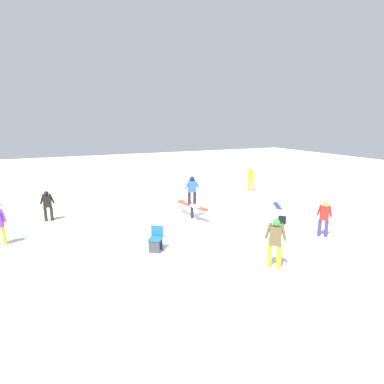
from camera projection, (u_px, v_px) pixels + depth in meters
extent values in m
plane|color=white|center=(192.00, 218.00, 14.12)|extent=(60.00, 60.00, 0.00)
cylinder|color=black|center=(192.00, 212.00, 14.05)|extent=(0.14, 0.14, 0.59)
cube|color=#A53F1E|center=(192.00, 205.00, 13.98)|extent=(2.07, 0.73, 0.08)
cube|color=white|center=(170.00, 204.00, 15.54)|extent=(2.09, 1.86, 0.52)
cube|color=white|center=(192.00, 204.00, 13.97)|extent=(1.38, 0.39, 0.03)
cylinder|color=#311D21|center=(189.00, 198.00, 13.85)|extent=(0.14, 0.14, 0.57)
cylinder|color=#311D21|center=(195.00, 198.00, 13.94)|extent=(0.14, 0.14, 0.57)
cube|color=blue|center=(192.00, 186.00, 13.77)|extent=(0.24, 0.36, 0.53)
cylinder|color=blue|center=(188.00, 184.00, 13.67)|extent=(0.11, 0.32, 0.48)
cylinder|color=blue|center=(196.00, 184.00, 13.82)|extent=(0.11, 0.32, 0.48)
sphere|color=black|center=(192.00, 179.00, 13.69)|extent=(0.22, 0.22, 0.22)
cylinder|color=black|center=(46.00, 214.00, 13.64)|extent=(0.14, 0.14, 0.65)
cylinder|color=black|center=(52.00, 214.00, 13.71)|extent=(0.14, 0.14, 0.65)
cube|color=black|center=(47.00, 201.00, 13.54)|extent=(0.25, 0.36, 0.53)
cylinder|color=black|center=(42.00, 199.00, 13.46)|extent=(0.12, 0.24, 0.48)
cylinder|color=black|center=(52.00, 199.00, 13.56)|extent=(0.12, 0.24, 0.48)
sphere|color=black|center=(46.00, 193.00, 13.45)|extent=(0.21, 0.21, 0.21)
cylinder|color=navy|center=(326.00, 229.00, 11.75)|extent=(0.13, 0.13, 0.68)
cylinder|color=navy|center=(319.00, 228.00, 11.83)|extent=(0.13, 0.13, 0.68)
cube|color=red|center=(324.00, 213.00, 11.65)|extent=(0.36, 0.37, 0.53)
cylinder|color=red|center=(330.00, 211.00, 11.56)|extent=(0.18, 0.19, 0.47)
cylinder|color=red|center=(319.00, 210.00, 11.69)|extent=(0.18, 0.19, 0.47)
sphere|color=yellow|center=(325.00, 204.00, 11.57)|extent=(0.20, 0.20, 0.20)
cylinder|color=yellow|center=(269.00, 256.00, 9.29)|extent=(0.15, 0.15, 0.76)
cylinder|color=yellow|center=(279.00, 257.00, 9.21)|extent=(0.15, 0.15, 0.76)
cube|color=brown|center=(276.00, 236.00, 9.09)|extent=(0.41, 0.42, 0.60)
cylinder|color=brown|center=(268.00, 231.00, 9.13)|extent=(0.21, 0.22, 0.53)
cylinder|color=brown|center=(284.00, 232.00, 9.00)|extent=(0.21, 0.22, 0.53)
sphere|color=green|center=(276.00, 223.00, 9.00)|extent=(0.23, 0.23, 0.23)
cylinder|color=gold|center=(252.00, 186.00, 19.49)|extent=(0.14, 0.14, 0.71)
cylinder|color=gold|center=(249.00, 185.00, 19.69)|extent=(0.14, 0.14, 0.71)
cube|color=yellow|center=(251.00, 176.00, 19.44)|extent=(0.39, 0.29, 0.56)
cylinder|color=yellow|center=(253.00, 175.00, 19.25)|extent=(0.22, 0.14, 0.50)
cylinder|color=yellow|center=(248.00, 174.00, 19.57)|extent=(0.22, 0.14, 0.50)
sphere|color=yellow|center=(251.00, 170.00, 19.35)|extent=(0.22, 0.22, 0.22)
cylinder|color=gold|center=(4.00, 236.00, 10.94)|extent=(0.14, 0.14, 0.73)
cylinder|color=purple|center=(3.00, 215.00, 10.77)|extent=(0.14, 0.21, 0.50)
cube|color=navy|center=(277.00, 206.00, 16.17)|extent=(1.36, 0.94, 0.02)
cube|color=white|center=(58.00, 240.00, 11.46)|extent=(1.07, 1.18, 0.02)
cube|color=#3F3F44|center=(154.00, 247.00, 10.30)|extent=(0.26, 0.34, 0.44)
cube|color=#3F3F44|center=(157.00, 243.00, 10.64)|extent=(0.26, 0.34, 0.44)
cube|color=#23649D|center=(155.00, 239.00, 10.41)|extent=(0.62, 0.62, 0.04)
cube|color=#23649D|center=(157.00, 231.00, 10.55)|extent=(0.29, 0.37, 0.40)
cube|color=black|center=(282.00, 220.00, 13.31)|extent=(0.37, 0.34, 0.34)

